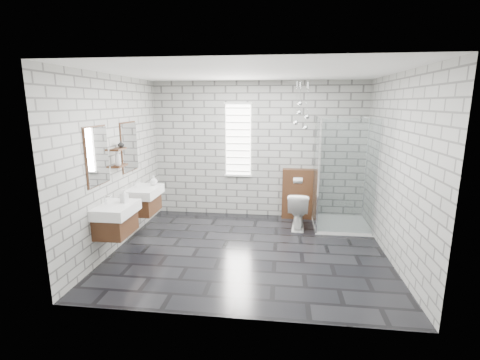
% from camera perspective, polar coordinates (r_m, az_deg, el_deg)
% --- Properties ---
extents(floor, '(4.20, 3.60, 0.02)m').
position_cam_1_polar(floor, '(5.62, 1.49, -11.49)').
color(floor, black).
rests_on(floor, ground).
extents(ceiling, '(4.20, 3.60, 0.02)m').
position_cam_1_polar(ceiling, '(5.15, 1.67, 17.36)').
color(ceiling, white).
rests_on(ceiling, wall_back).
extents(wall_back, '(4.20, 0.02, 2.70)m').
position_cam_1_polar(wall_back, '(7.00, 2.99, 4.91)').
color(wall_back, '#A4A49E').
rests_on(wall_back, floor).
extents(wall_front, '(4.20, 0.02, 2.70)m').
position_cam_1_polar(wall_front, '(3.46, -1.29, -2.99)').
color(wall_front, '#A4A49E').
rests_on(wall_front, floor).
extents(wall_left, '(0.02, 3.60, 2.70)m').
position_cam_1_polar(wall_left, '(5.80, -19.67, 2.62)').
color(wall_left, '#A4A49E').
rests_on(wall_left, floor).
extents(wall_right, '(0.02, 3.60, 2.70)m').
position_cam_1_polar(wall_right, '(5.44, 24.29, 1.61)').
color(wall_right, '#A4A49E').
rests_on(wall_right, floor).
extents(vanity_left, '(0.47, 0.70, 1.57)m').
position_cam_1_polar(vanity_left, '(5.34, -20.01, -4.78)').
color(vanity_left, '#4A2A17').
rests_on(vanity_left, wall_left).
extents(vanity_right, '(0.47, 0.70, 1.57)m').
position_cam_1_polar(vanity_right, '(6.25, -15.74, -2.02)').
color(vanity_right, '#4A2A17').
rests_on(vanity_right, wall_left).
extents(shelf_lower, '(0.14, 0.30, 0.03)m').
position_cam_1_polar(shelf_lower, '(5.73, -19.15, 2.23)').
color(shelf_lower, '#4A2A17').
rests_on(shelf_lower, wall_left).
extents(shelf_upper, '(0.14, 0.30, 0.03)m').
position_cam_1_polar(shelf_upper, '(5.69, -19.34, 4.80)').
color(shelf_upper, '#4A2A17').
rests_on(shelf_upper, wall_left).
extents(window, '(0.56, 0.05, 1.48)m').
position_cam_1_polar(window, '(6.98, -0.30, 6.56)').
color(window, white).
rests_on(window, wall_back).
extents(cistern_panel, '(0.60, 0.20, 1.00)m').
position_cam_1_polar(cistern_panel, '(7.04, 9.36, -2.25)').
color(cistern_panel, '#4A2A17').
rests_on(cistern_panel, floor).
extents(flush_plate, '(0.18, 0.01, 0.12)m').
position_cam_1_polar(flush_plate, '(6.87, 9.48, -0.05)').
color(flush_plate, silver).
rests_on(flush_plate, cistern_panel).
extents(shower_enclosure, '(1.00, 1.00, 2.03)m').
position_cam_1_polar(shower_enclosure, '(6.61, 15.62, -3.49)').
color(shower_enclosure, white).
rests_on(shower_enclosure, floor).
extents(pendant_cluster, '(0.29, 0.22, 0.91)m').
position_cam_1_polar(pendant_cluster, '(6.51, 10.07, 10.30)').
color(pendant_cluster, silver).
rests_on(pendant_cluster, ceiling).
extents(toilet, '(0.42, 0.69, 0.68)m').
position_cam_1_polar(toilet, '(6.53, 9.50, -4.89)').
color(toilet, white).
rests_on(toilet, floor).
extents(soap_bottle_a, '(0.12, 0.12, 0.20)m').
position_cam_1_polar(soap_bottle_a, '(5.34, -18.50, -2.49)').
color(soap_bottle_a, '#B2B2B2').
rests_on(soap_bottle_a, vanity_left).
extents(soap_bottle_b, '(0.15, 0.15, 0.17)m').
position_cam_1_polar(soap_bottle_b, '(6.34, -14.00, -0.05)').
color(soap_bottle_b, '#B2B2B2').
rests_on(soap_bottle_b, vanity_right).
extents(soap_bottle_c, '(0.11, 0.11, 0.23)m').
position_cam_1_polar(soap_bottle_c, '(5.65, -19.43, 3.43)').
color(soap_bottle_c, '#B2B2B2').
rests_on(soap_bottle_c, shelf_lower).
extents(vase, '(0.12, 0.12, 0.10)m').
position_cam_1_polar(vase, '(5.75, -18.96, 5.58)').
color(vase, '#B2B2B2').
rests_on(vase, shelf_upper).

